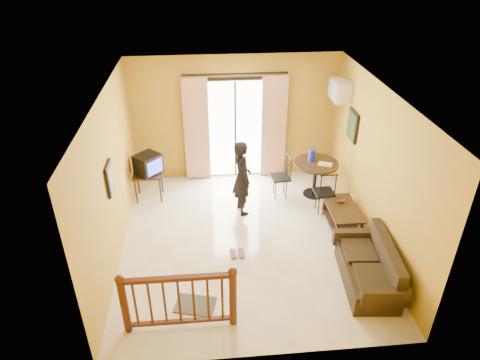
{
  "coord_description": "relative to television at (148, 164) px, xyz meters",
  "views": [
    {
      "loc": [
        -0.71,
        -6.24,
        4.93
      ],
      "look_at": [
        -0.1,
        0.2,
        1.18
      ],
      "focal_mm": 32.0,
      "sensor_mm": 36.0,
      "label": 1
    }
  ],
  "objects": [
    {
      "name": "sandals",
      "position": [
        1.66,
        -2.03,
        -0.8
      ],
      "size": [
        0.25,
        0.25,
        0.03
      ],
      "color": "#52271C",
      "rests_on": "ground"
    },
    {
      "name": "dining_chairs",
      "position": [
        3.12,
        -0.5,
        -0.81
      ],
      "size": [
        1.19,
        1.09,
        0.95
      ],
      "color": "black",
      "rests_on": "ground"
    },
    {
      "name": "television",
      "position": [
        0.0,
        0.0,
        0.0
      ],
      "size": [
        0.63,
        0.63,
        0.42
      ],
      "rotation": [
        0.0,
        0.0,
        0.8
      ],
      "color": "black",
      "rests_on": "tv_table"
    },
    {
      "name": "picture_left",
      "position": [
        -0.35,
        -1.84,
        0.74
      ],
      "size": [
        0.05,
        0.42,
        0.52
      ],
      "color": "black",
      "rests_on": "room_shell"
    },
    {
      "name": "doormat",
      "position": [
        0.92,
        -3.16,
        -0.8
      ],
      "size": [
        0.68,
        0.54,
        0.02
      ],
      "primitive_type": "cube",
      "rotation": [
        0.0,
        0.0,
        -0.26
      ],
      "color": "#4F4B3F",
      "rests_on": "ground"
    },
    {
      "name": "botanical_print",
      "position": [
        4.08,
        -0.34,
        0.84
      ],
      "size": [
        0.05,
        0.5,
        0.6
      ],
      "color": "black",
      "rests_on": "room_shell"
    },
    {
      "name": "room_shell",
      "position": [
        1.87,
        -1.64,
        0.89
      ],
      "size": [
        5.0,
        5.0,
        5.0
      ],
      "color": "white",
      "rests_on": "ground"
    },
    {
      "name": "standing_person",
      "position": [
        1.87,
        -0.67,
        -0.04
      ],
      "size": [
        0.49,
        0.64,
        1.55
      ],
      "primitive_type": "imported",
      "rotation": [
        0.0,
        0.0,
        1.8
      ],
      "color": "black",
      "rests_on": "ground"
    },
    {
      "name": "air_conditioner",
      "position": [
        3.96,
        0.31,
        1.34
      ],
      "size": [
        0.31,
        0.6,
        0.4
      ],
      "color": "white",
      "rests_on": "room_shell"
    },
    {
      "name": "ground",
      "position": [
        1.87,
        -1.64,
        -0.81
      ],
      "size": [
        5.0,
        5.0,
        0.0
      ],
      "primitive_type": "plane",
      "color": "beige",
      "rests_on": "ground"
    },
    {
      "name": "water_jug",
      "position": [
        3.4,
        -0.09,
        0.09
      ],
      "size": [
        0.14,
        0.14,
        0.26
      ],
      "primitive_type": "cylinder",
      "color": "#1522CD",
      "rests_on": "dining_table"
    },
    {
      "name": "coffee_table",
      "position": [
        3.72,
        -1.4,
        -0.52
      ],
      "size": [
        0.56,
        1.01,
        0.44
      ],
      "color": "black",
      "rests_on": "ground"
    },
    {
      "name": "balcony_door",
      "position": [
        1.87,
        0.79,
        0.37
      ],
      "size": [
        2.25,
        0.14,
        2.46
      ],
      "color": "black",
      "rests_on": "ground"
    },
    {
      "name": "serving_tray",
      "position": [
        3.64,
        -0.29,
        -0.03
      ],
      "size": [
        0.33,
        0.28,
        0.02
      ],
      "primitive_type": "cube",
      "rotation": [
        0.0,
        0.0,
        -0.4
      ],
      "color": "#F2E9CE",
      "rests_on": "dining_table"
    },
    {
      "name": "dining_table",
      "position": [
        3.48,
        -0.19,
        -0.2
      ],
      "size": [
        0.93,
        0.93,
        0.78
      ],
      "color": "black",
      "rests_on": "ground"
    },
    {
      "name": "stair_balustrade",
      "position": [
        0.72,
        -3.54,
        -0.25
      ],
      "size": [
        1.63,
        0.13,
        1.04
      ],
      "color": "#471E0F",
      "rests_on": "ground"
    },
    {
      "name": "sofa",
      "position": [
        3.72,
        -2.92,
        -0.53
      ],
      "size": [
        0.86,
        1.63,
        0.75
      ],
      "rotation": [
        0.0,
        0.0,
        -0.09
      ],
      "color": "black",
      "rests_on": "ground"
    },
    {
      "name": "tv_table",
      "position": [
        -0.03,
        0.0,
        -0.29
      ],
      "size": [
        0.6,
        0.5,
        0.6
      ],
      "color": "black",
      "rests_on": "ground"
    },
    {
      "name": "bowl",
      "position": [
        3.72,
        -1.2,
        -0.34
      ],
      "size": [
        0.17,
        0.17,
        0.05
      ],
      "primitive_type": "imported",
      "rotation": [
        0.0,
        0.0,
        0.0
      ],
      "color": "#52271C",
      "rests_on": "coffee_table"
    }
  ]
}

